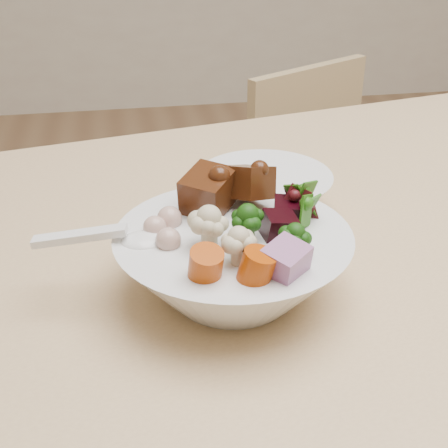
# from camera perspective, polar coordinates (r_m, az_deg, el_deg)

# --- Properties ---
(chair_far) EXTENTS (0.50, 0.50, 0.80)m
(chair_far) POSITION_cam_1_polar(r_m,az_deg,el_deg) (1.59, 9.74, 0.89)
(chair_far) COLOR tan
(chair_far) RESTS_ON ground
(food_bowl) EXTENTS (0.23, 0.23, 0.12)m
(food_bowl) POSITION_cam_1_polar(r_m,az_deg,el_deg) (0.60, 0.96, -3.14)
(food_bowl) COLOR white
(food_bowl) RESTS_ON dining_table
(soup_spoon) EXTENTS (0.13, 0.05, 0.02)m
(soup_spoon) POSITION_cam_1_polar(r_m,az_deg,el_deg) (0.58, -8.78, -1.50)
(soup_spoon) COLOR white
(soup_spoon) RESTS_ON food_bowl
(side_bowl) EXTENTS (0.16, 0.16, 0.05)m
(side_bowl) POSITION_cam_1_polar(r_m,az_deg,el_deg) (0.75, 3.69, 2.65)
(side_bowl) COLOR white
(side_bowl) RESTS_ON dining_table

